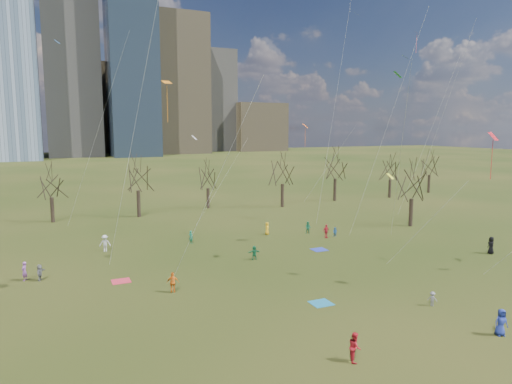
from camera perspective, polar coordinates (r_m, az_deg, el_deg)
name	(u,v)px	position (r m, az deg, el deg)	size (l,w,h in m)	color
ground	(318,299)	(37.36, 7.73, -13.08)	(500.00, 500.00, 0.00)	black
downtown_skyline	(84,75)	(242.08, -20.72, 13.55)	(212.50, 78.00, 118.00)	slate
bare_tree_row	(187,177)	(69.64, -8.57, 1.91)	(113.04, 29.80, 9.50)	black
blanket_teal	(321,303)	(36.47, 8.14, -13.59)	(1.60, 1.50, 0.03)	#196D98
blanket_navy	(319,250)	(51.47, 7.90, -7.14)	(1.60, 1.50, 0.03)	#2434AA
blanket_crimson	(121,281)	(42.61, -16.51, -10.63)	(1.60, 1.50, 0.03)	red
person_0	(501,322)	(34.61, 28.31, -14.15)	(0.87, 0.57, 1.79)	navy
person_2	(355,347)	(28.33, 12.25, -18.39)	(0.85, 0.66, 1.75)	red
person_3	(432,299)	(37.91, 21.19, -12.34)	(0.73, 0.42, 1.12)	slate
person_4	(173,282)	(38.66, -10.35, -11.06)	(1.00, 0.42, 1.70)	orange
person_5	(254,253)	(47.12, -0.22, -7.60)	(1.35, 0.43, 1.45)	#186F43
person_6	(491,245)	(55.30, 27.32, -5.93)	(0.91, 0.59, 1.87)	black
person_7	(24,271)	(45.67, -26.98, -8.82)	(0.63, 0.41, 1.72)	#9250A0
person_8	(335,232)	(57.67, 9.86, -4.95)	(0.57, 0.45, 1.18)	#2A66B6
person_9	(105,243)	(52.71, -18.36, -6.10)	(1.20, 0.69, 1.85)	silver
person_10	(326,231)	(56.83, 8.76, -4.87)	(0.98, 0.41, 1.67)	red
person_11	(40,272)	(45.17, -25.41, -9.07)	(1.36, 0.43, 1.47)	slate
person_12	(267,228)	(57.91, 1.39, -4.56)	(0.78, 0.51, 1.60)	gold
person_13	(191,237)	(54.06, -8.14, -5.59)	(0.56, 0.37, 1.53)	#197454
person_14	(308,228)	(58.77, 6.54, -4.45)	(0.76, 0.59, 1.56)	#19724C
kites_airborne	(327,133)	(49.21, 8.90, 7.33)	(53.77, 49.28, 31.28)	orange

